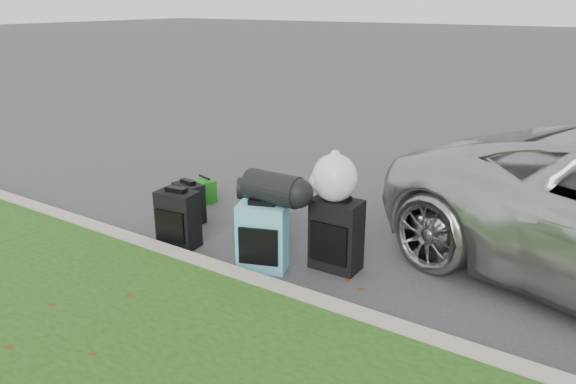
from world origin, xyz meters
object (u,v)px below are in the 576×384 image
Objects in this scene: tote_green at (205,191)px; suitcase_small_black at (189,203)px; tote_navy at (269,208)px; suitcase_large_black_right at (336,235)px; suitcase_olive at (262,221)px; suitcase_large_black_left at (178,219)px; suitcase_teal at (262,237)px.

suitcase_small_black is at bearing -46.55° from tote_green.
tote_navy is at bearing 13.84° from tote_green.
suitcase_small_black is 1.60× the size of tote_navy.
suitcase_large_black_right reaches higher than tote_navy.
suitcase_olive is 1.02m from suitcase_large_black_right.
tote_navy is at bearing 151.15° from suitcase_large_black_right.
suitcase_large_black_left is 1.44m from tote_green.
suitcase_small_black is 1.59m from suitcase_teal.
suitcase_large_black_right reaches higher than suitcase_teal.
suitcase_teal is (0.41, -0.54, 0.10)m from suitcase_olive.
suitcase_teal is at bearing -44.70° from tote_navy.
suitcase_small_black is at bearing 172.93° from suitcase_olive.
suitcase_olive is (1.08, 0.02, 0.00)m from suitcase_small_black.
tote_green is 1.00× the size of tote_navy.
suitcase_large_black_right is at bearing 8.54° from suitcase_large_black_left.
suitcase_large_black_right reaches higher than suitcase_small_black.
suitcase_large_black_left reaches higher than tote_navy.
suitcase_large_black_right is 1.51m from tote_navy.
suitcase_large_black_left is at bearing -94.72° from tote_navy.
suitcase_teal reaches higher than suitcase_small_black.
suitcase_olive is 0.71× the size of suitcase_teal.
suitcase_large_black_left is at bearing 162.76° from suitcase_teal.
tote_navy is at bearing 65.59° from suitcase_large_black_left.
suitcase_large_black_right is at bearing 14.16° from suitcase_teal.
suitcase_large_black_right is at bearing -15.56° from tote_navy.
suitcase_small_black is 0.70× the size of suitcase_teal.
suitcase_large_black_right reaches higher than tote_green.
tote_green is at bearing 126.59° from suitcase_teal.
suitcase_small_black is 0.97m from tote_navy.
suitcase_small_black is at bearing 116.93° from suitcase_large_black_left.
suitcase_olive is 0.69m from suitcase_teal.
suitcase_olive reaches higher than tote_navy.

